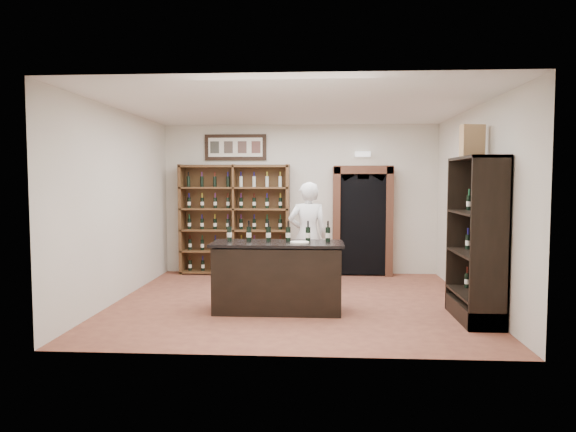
% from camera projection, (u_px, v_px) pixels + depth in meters
% --- Properties ---
extents(floor, '(5.50, 5.50, 0.00)m').
position_uv_depth(floor, '(294.00, 301.00, 7.99)').
color(floor, '#97553C').
rests_on(floor, ground).
extents(ceiling, '(5.50, 5.50, 0.00)m').
position_uv_depth(ceiling, '(294.00, 107.00, 7.78)').
color(ceiling, white).
rests_on(ceiling, wall_back).
extents(wall_back, '(5.50, 0.04, 3.00)m').
position_uv_depth(wall_back, '(300.00, 199.00, 10.38)').
color(wall_back, silver).
rests_on(wall_back, ground).
extents(wall_left, '(0.04, 5.00, 3.00)m').
position_uv_depth(wall_left, '(119.00, 205.00, 8.05)').
color(wall_left, silver).
rests_on(wall_left, ground).
extents(wall_right, '(0.04, 5.00, 3.00)m').
position_uv_depth(wall_right, '(476.00, 206.00, 7.72)').
color(wall_right, silver).
rests_on(wall_right, ground).
extents(wine_shelf, '(2.20, 0.38, 2.20)m').
position_uv_depth(wine_shelf, '(235.00, 219.00, 10.32)').
color(wine_shelf, brown).
rests_on(wine_shelf, ground).
extents(framed_picture, '(1.25, 0.04, 0.52)m').
position_uv_depth(framed_picture, '(236.00, 147.00, 10.35)').
color(framed_picture, black).
rests_on(framed_picture, wall_back).
extents(arched_doorway, '(1.17, 0.35, 2.17)m').
position_uv_depth(arched_doorway, '(362.00, 218.00, 10.16)').
color(arched_doorway, black).
rests_on(arched_doorway, ground).
extents(emergency_light, '(0.30, 0.10, 0.10)m').
position_uv_depth(emergency_light, '(363.00, 154.00, 10.16)').
color(emergency_light, white).
rests_on(emergency_light, wall_back).
extents(tasting_counter, '(1.88, 0.78, 1.00)m').
position_uv_depth(tasting_counter, '(278.00, 277.00, 7.37)').
color(tasting_counter, black).
rests_on(tasting_counter, ground).
extents(counter_bottle_0, '(0.07, 0.07, 0.30)m').
position_uv_depth(counter_bottle_0, '(229.00, 234.00, 7.50)').
color(counter_bottle_0, black).
rests_on(counter_bottle_0, tasting_counter).
extents(counter_bottle_1, '(0.07, 0.07, 0.30)m').
position_uv_depth(counter_bottle_1, '(249.00, 234.00, 7.48)').
color(counter_bottle_1, black).
rests_on(counter_bottle_1, tasting_counter).
extents(counter_bottle_2, '(0.07, 0.07, 0.30)m').
position_uv_depth(counter_bottle_2, '(268.00, 234.00, 7.46)').
color(counter_bottle_2, black).
rests_on(counter_bottle_2, tasting_counter).
extents(counter_bottle_3, '(0.07, 0.07, 0.30)m').
position_uv_depth(counter_bottle_3, '(288.00, 234.00, 7.45)').
color(counter_bottle_3, black).
rests_on(counter_bottle_3, tasting_counter).
extents(counter_bottle_4, '(0.07, 0.07, 0.30)m').
position_uv_depth(counter_bottle_4, '(308.00, 234.00, 7.43)').
color(counter_bottle_4, black).
rests_on(counter_bottle_4, tasting_counter).
extents(counter_bottle_5, '(0.07, 0.07, 0.30)m').
position_uv_depth(counter_bottle_5, '(328.00, 234.00, 7.41)').
color(counter_bottle_5, black).
rests_on(counter_bottle_5, tasting_counter).
extents(side_cabinet, '(0.48, 1.20, 2.20)m').
position_uv_depth(side_cabinet, '(478.00, 265.00, 6.89)').
color(side_cabinet, black).
rests_on(side_cabinet, ground).
extents(shopkeeper, '(0.71, 0.50, 1.86)m').
position_uv_depth(shopkeeper, '(308.00, 236.00, 8.87)').
color(shopkeeper, white).
rests_on(shopkeeper, ground).
extents(plate, '(0.27, 0.27, 0.02)m').
position_uv_depth(plate, '(300.00, 242.00, 7.22)').
color(plate, white).
rests_on(plate, tasting_counter).
extents(wine_crate, '(0.34, 0.20, 0.45)m').
position_uv_depth(wine_crate, '(472.00, 141.00, 7.10)').
color(wine_crate, tan).
rests_on(wine_crate, side_cabinet).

